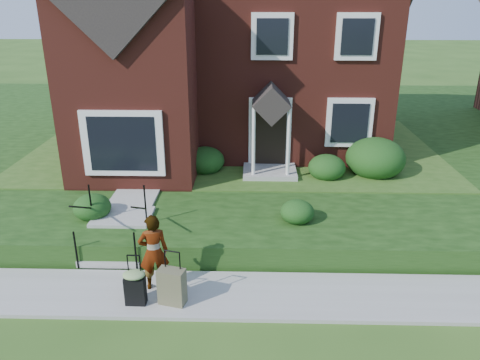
{
  "coord_description": "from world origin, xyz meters",
  "views": [
    {
      "loc": [
        0.65,
        -7.93,
        5.68
      ],
      "look_at": [
        0.39,
        2.0,
        1.76
      ],
      "focal_mm": 35.0,
      "sensor_mm": 36.0,
      "label": 1
    }
  ],
  "objects_px": {
    "woman": "(154,252)",
    "suitcase_olive": "(172,286)",
    "suitcase_black": "(135,286)",
    "front_steps": "(118,231)"
  },
  "relations": [
    {
      "from": "woman",
      "to": "suitcase_olive",
      "type": "height_order",
      "value": "woman"
    },
    {
      "from": "woman",
      "to": "suitcase_olive",
      "type": "distance_m",
      "value": 0.81
    },
    {
      "from": "woman",
      "to": "suitcase_black",
      "type": "bearing_deg",
      "value": 48.88
    },
    {
      "from": "front_steps",
      "to": "suitcase_olive",
      "type": "relative_size",
      "value": 1.82
    },
    {
      "from": "woman",
      "to": "suitcase_black",
      "type": "distance_m",
      "value": 0.75
    },
    {
      "from": "front_steps",
      "to": "woman",
      "type": "xyz_separation_m",
      "value": [
        1.2,
        -1.65,
        0.42
      ]
    },
    {
      "from": "suitcase_olive",
      "to": "suitcase_black",
      "type": "bearing_deg",
      "value": -162.22
    },
    {
      "from": "suitcase_black",
      "to": "woman",
      "type": "bearing_deg",
      "value": 65.39
    },
    {
      "from": "woman",
      "to": "suitcase_black",
      "type": "relative_size",
      "value": 1.56
    },
    {
      "from": "suitcase_black",
      "to": "suitcase_olive",
      "type": "height_order",
      "value": "suitcase_olive"
    }
  ]
}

